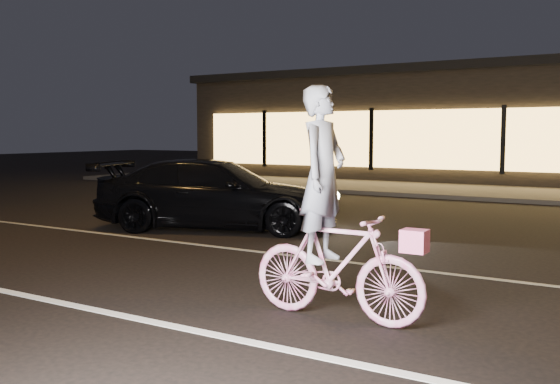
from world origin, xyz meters
The scene contains 7 objects.
ground centered at (0.00, 0.00, 0.00)m, with size 90.00×90.00×0.00m, color black.
lane_stripe_near centered at (0.00, -1.50, 0.00)m, with size 60.00×0.12×0.01m, color silver.
lane_stripe_far centered at (0.00, 2.00, 0.00)m, with size 60.00×0.10×0.01m, color gray.
sidewalk centered at (0.00, 13.00, 0.06)m, with size 30.00×4.00×0.12m, color #383533.
storefront centered at (0.00, 18.97, 2.15)m, with size 25.40×8.42×4.20m.
cyclist centered at (1.57, -0.52, 0.80)m, with size 1.79×0.62×2.26m.
sedan centered at (-2.86, 3.53, 0.66)m, with size 4.87×3.34×1.31m.
Camera 1 is at (4.19, -5.84, 1.80)m, focal length 40.00 mm.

